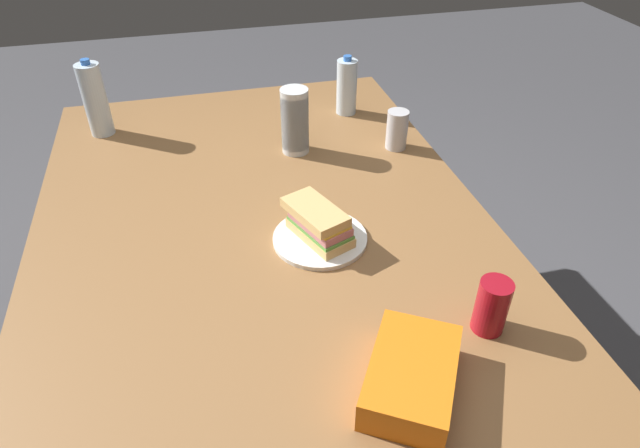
% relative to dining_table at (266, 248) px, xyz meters
% --- Properties ---
extents(ground_plane, '(8.00, 8.00, 0.00)m').
position_rel_dining_table_xyz_m(ground_plane, '(0.00, 0.00, -0.67)').
color(ground_plane, '#4C4C51').
extents(dining_table, '(1.74, 1.16, 0.74)m').
position_rel_dining_table_xyz_m(dining_table, '(0.00, 0.00, 0.00)').
color(dining_table, olive).
rests_on(dining_table, ground_plane).
extents(paper_plate, '(0.23, 0.23, 0.01)m').
position_rel_dining_table_xyz_m(paper_plate, '(-0.09, -0.12, 0.08)').
color(paper_plate, white).
rests_on(paper_plate, dining_table).
extents(sandwich, '(0.20, 0.16, 0.08)m').
position_rel_dining_table_xyz_m(sandwich, '(-0.09, -0.12, 0.13)').
color(sandwich, '#DBB26B').
rests_on(sandwich, paper_plate).
extents(soda_can_red, '(0.07, 0.07, 0.12)m').
position_rel_dining_table_xyz_m(soda_can_red, '(-0.46, -0.38, 0.13)').
color(soda_can_red, maroon).
rests_on(soda_can_red, dining_table).
extents(chip_bag, '(0.27, 0.25, 0.07)m').
position_rel_dining_table_xyz_m(chip_bag, '(-0.56, -0.18, 0.11)').
color(chip_bag, orange).
rests_on(chip_bag, dining_table).
extents(water_bottle_tall, '(0.07, 0.07, 0.25)m').
position_rel_dining_table_xyz_m(water_bottle_tall, '(0.63, 0.43, 0.19)').
color(water_bottle_tall, silver).
rests_on(water_bottle_tall, dining_table).
extents(plastic_cup_stack, '(0.08, 0.08, 0.20)m').
position_rel_dining_table_xyz_m(plastic_cup_stack, '(0.36, -0.16, 0.18)').
color(plastic_cup_stack, silver).
rests_on(plastic_cup_stack, dining_table).
extents(water_bottle_spare, '(0.07, 0.07, 0.20)m').
position_rel_dining_table_xyz_m(water_bottle_spare, '(0.58, -0.39, 0.17)').
color(water_bottle_spare, silver).
rests_on(water_bottle_spare, dining_table).
extents(soda_can_silver, '(0.07, 0.07, 0.12)m').
position_rel_dining_table_xyz_m(soda_can_silver, '(0.30, -0.47, 0.13)').
color(soda_can_silver, silver).
rests_on(soda_can_silver, dining_table).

